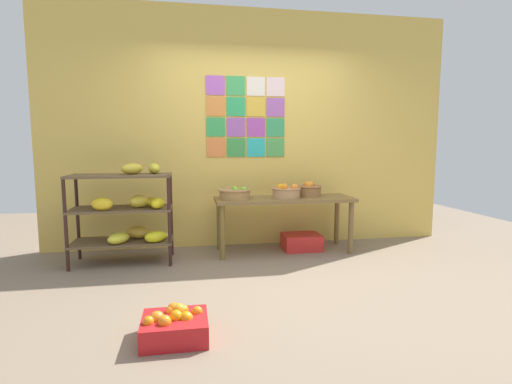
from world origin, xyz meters
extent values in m
plane|color=#7D6B57|center=(0.00, 0.00, 0.00)|extent=(9.00, 9.00, 0.00)
cube|color=#E2BC53|center=(0.00, 1.53, 1.47)|extent=(5.14, 0.06, 2.94)
cube|color=#AC58BB|center=(-0.46, 1.50, 2.00)|extent=(0.23, 0.01, 0.23)
cube|color=#3DA857|center=(-0.21, 1.50, 2.00)|extent=(0.23, 0.01, 0.23)
cube|color=white|center=(0.04, 1.50, 2.00)|extent=(0.23, 0.01, 0.23)
cube|color=silver|center=(0.29, 1.50, 2.00)|extent=(0.23, 0.01, 0.23)
cube|color=orange|center=(-0.46, 1.50, 1.75)|extent=(0.23, 0.01, 0.23)
cube|color=#30A85E|center=(-0.21, 1.50, 1.75)|extent=(0.23, 0.01, 0.23)
cube|color=gold|center=(0.04, 1.50, 1.75)|extent=(0.23, 0.01, 0.23)
cube|color=#A059AC|center=(0.29, 1.50, 1.75)|extent=(0.23, 0.01, 0.23)
cube|color=green|center=(-0.46, 1.50, 1.50)|extent=(0.23, 0.01, 0.23)
cube|color=#9755AB|center=(-0.21, 1.50, 1.50)|extent=(0.23, 0.01, 0.23)
cube|color=#A447A9|center=(0.04, 1.50, 1.50)|extent=(0.23, 0.01, 0.23)
cube|color=#359A5D|center=(0.29, 1.50, 1.50)|extent=(0.23, 0.01, 0.23)
cube|color=orange|center=(-0.46, 1.50, 1.25)|extent=(0.23, 0.01, 0.23)
cube|color=green|center=(-0.21, 1.50, 1.25)|extent=(0.23, 0.01, 0.23)
cube|color=#29B4AF|center=(0.04, 1.50, 1.25)|extent=(0.23, 0.01, 0.23)
cube|color=#4A9F4D|center=(0.29, 1.50, 1.25)|extent=(0.23, 0.01, 0.23)
cylinder|color=#341D18|center=(-2.03, 0.73, 0.48)|extent=(0.04, 0.04, 0.96)
cylinder|color=#341D18|center=(-1.01, 0.73, 0.48)|extent=(0.04, 0.04, 0.96)
cylinder|color=#341D18|center=(-2.03, 1.17, 0.48)|extent=(0.04, 0.04, 0.96)
cylinder|color=#341D18|center=(-1.01, 1.17, 0.48)|extent=(0.04, 0.04, 0.96)
cube|color=brown|center=(-1.52, 0.95, 0.23)|extent=(1.05, 0.47, 0.03)
ellipsoid|color=yellow|center=(-1.38, 1.03, 0.31)|extent=(0.33, 0.28, 0.14)
ellipsoid|color=yellow|center=(-1.17, 0.80, 0.31)|extent=(0.27, 0.22, 0.12)
ellipsoid|color=gold|center=(-1.14, 0.85, 0.30)|extent=(0.27, 0.28, 0.10)
ellipsoid|color=yellow|center=(-1.54, 0.81, 0.30)|extent=(0.29, 0.30, 0.11)
cube|color=brown|center=(-1.52, 0.95, 0.59)|extent=(1.05, 0.47, 0.02)
ellipsoid|color=yellow|center=(-1.33, 0.92, 0.67)|extent=(0.25, 0.22, 0.14)
ellipsoid|color=yellow|center=(-1.69, 0.79, 0.68)|extent=(0.22, 0.13, 0.14)
ellipsoid|color=yellow|center=(-1.20, 0.96, 0.66)|extent=(0.24, 0.23, 0.11)
ellipsoid|color=yellow|center=(-1.14, 0.83, 0.66)|extent=(0.17, 0.24, 0.12)
cube|color=brown|center=(-1.52, 0.95, 0.95)|extent=(1.05, 0.47, 0.02)
ellipsoid|color=yellow|center=(-1.18, 1.05, 1.02)|extent=(0.17, 0.27, 0.11)
ellipsoid|color=gold|center=(-1.40, 0.98, 1.02)|extent=(0.29, 0.30, 0.12)
cube|color=brown|center=(0.31, 1.09, 0.64)|extent=(1.64, 0.56, 0.04)
cylinder|color=brown|center=(-0.45, 0.87, 0.31)|extent=(0.06, 0.06, 0.62)
cylinder|color=brown|center=(1.07, 0.87, 0.31)|extent=(0.06, 0.06, 0.62)
cylinder|color=brown|center=(-0.45, 1.31, 0.31)|extent=(0.06, 0.06, 0.62)
cylinder|color=brown|center=(1.07, 1.31, 0.31)|extent=(0.06, 0.06, 0.62)
cylinder|color=#9A6B3E|center=(0.65, 1.16, 0.72)|extent=(0.28, 0.28, 0.12)
torus|color=#A16D40|center=(0.65, 1.16, 0.78)|extent=(0.30, 0.30, 0.02)
sphere|color=orange|center=(0.64, 1.15, 0.79)|extent=(0.09, 0.09, 0.09)
sphere|color=orange|center=(0.64, 1.23, 0.79)|extent=(0.07, 0.07, 0.07)
sphere|color=orange|center=(0.67, 1.18, 0.79)|extent=(0.07, 0.07, 0.07)
sphere|color=orange|center=(0.68, 1.23, 0.79)|extent=(0.08, 0.08, 0.08)
sphere|color=orange|center=(0.65, 1.16, 0.79)|extent=(0.09, 0.09, 0.09)
cylinder|color=#A67D47|center=(-0.28, 1.06, 0.71)|extent=(0.35, 0.35, 0.11)
torus|color=#AA7A4B|center=(-0.28, 1.06, 0.76)|extent=(0.38, 0.38, 0.03)
sphere|color=#83CD37|center=(-0.16, 1.08, 0.77)|extent=(0.05, 0.05, 0.05)
sphere|color=#84C342|center=(-0.26, 1.06, 0.77)|extent=(0.04, 0.04, 0.04)
sphere|color=#81CA33|center=(-0.28, 1.02, 0.77)|extent=(0.06, 0.06, 0.06)
sphere|color=#78C52C|center=(-0.27, 1.18, 0.77)|extent=(0.05, 0.05, 0.05)
sphere|color=#77C331|center=(-0.28, 0.98, 0.77)|extent=(0.05, 0.05, 0.05)
sphere|color=#7ACF31|center=(-0.19, 1.09, 0.77)|extent=(0.05, 0.05, 0.05)
cylinder|color=tan|center=(0.32, 1.02, 0.71)|extent=(0.32, 0.32, 0.12)
torus|color=#AD7E54|center=(0.32, 1.02, 0.77)|extent=(0.34, 0.34, 0.02)
sphere|color=orange|center=(0.30, 1.03, 0.79)|extent=(0.09, 0.09, 0.09)
sphere|color=orange|center=(0.26, 1.02, 0.78)|extent=(0.09, 0.09, 0.09)
sphere|color=orange|center=(0.24, 0.99, 0.79)|extent=(0.07, 0.07, 0.07)
sphere|color=orange|center=(0.42, 1.00, 0.78)|extent=(0.09, 0.09, 0.09)
cube|color=red|center=(0.55, 1.12, 0.10)|extent=(0.45, 0.34, 0.19)
cube|color=red|center=(-0.91, -0.88, 0.08)|extent=(0.43, 0.36, 0.15)
sphere|color=orange|center=(-0.92, -0.77, 0.16)|extent=(0.09, 0.09, 0.09)
sphere|color=orange|center=(-1.08, -0.93, 0.16)|extent=(0.07, 0.07, 0.07)
sphere|color=orange|center=(-0.90, -0.90, 0.16)|extent=(0.08, 0.08, 0.08)
sphere|color=orange|center=(-0.94, -0.79, 0.16)|extent=(0.07, 0.07, 0.07)
sphere|color=orange|center=(-0.77, -0.82, 0.15)|extent=(0.07, 0.07, 0.07)
sphere|color=orange|center=(-0.84, -0.90, 0.15)|extent=(0.09, 0.09, 0.09)
sphere|color=orange|center=(-1.03, -0.89, 0.16)|extent=(0.09, 0.09, 0.09)
sphere|color=orange|center=(-0.86, -0.77, 0.15)|extent=(0.07, 0.07, 0.07)
sphere|color=orange|center=(-0.97, -0.96, 0.16)|extent=(0.08, 0.08, 0.08)
sphere|color=orange|center=(-0.89, -0.79, 0.16)|extent=(0.09, 0.09, 0.09)
camera|label=1|loc=(-0.81, -3.37, 1.27)|focal=27.26mm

